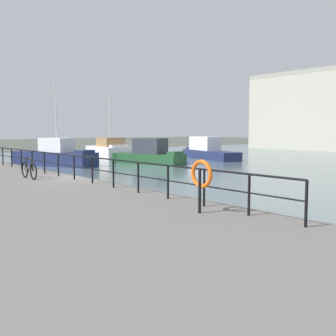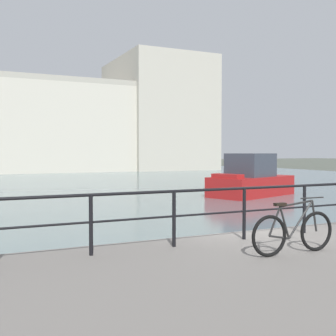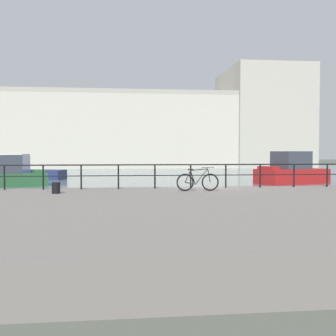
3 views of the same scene
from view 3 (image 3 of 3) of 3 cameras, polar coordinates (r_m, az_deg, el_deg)
The scene contains 10 objects.
ground_plane at distance 20.15m, azimuth 5.00°, elevation -5.22°, with size 240.00×240.00×0.00m, color #4C5147.
water_basin at distance 50.00m, azimuth -2.01°, elevation -0.81°, with size 80.00×60.00×0.01m, color slate.
quay_promenade at distance 13.84m, azimuth 10.49°, elevation -6.61°, with size 56.00×13.00×0.97m, color slate.
harbor_building at distance 74.13m, azimuth 0.97°, elevation 5.16°, with size 55.22×17.16×16.82m.
moored_blue_motorboat at distance 36.18m, azimuth 16.05°, elevation -0.44°, with size 6.36×4.48×2.62m.
moored_white_yacht at distance 43.11m, azimuth -19.95°, elevation -0.21°, with size 9.24×4.50×2.37m.
moored_cabin_cruiser at distance 34.24m, azimuth -21.32°, elevation -0.88°, with size 7.11×4.66×2.35m.
quay_railing at distance 19.44m, azimuth 7.68°, elevation -0.46°, with size 22.45×0.07×1.08m.
parked_bicycle at distance 17.76m, azimuth 3.95°, elevation -1.82°, with size 1.77×0.09×0.98m.
mooring_bollard at distance 17.22m, azimuth -14.65°, elevation -2.57°, with size 0.32×0.32×0.44m, color black.
Camera 3 is at (-4.05, -19.57, 2.58)m, focal length 45.94 mm.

